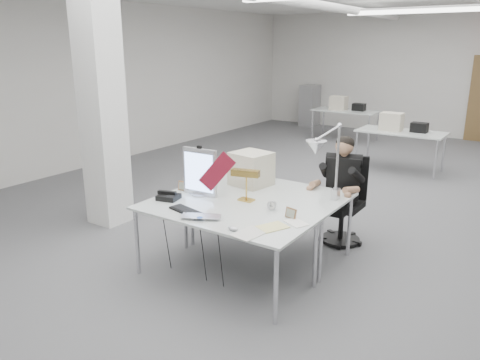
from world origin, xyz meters
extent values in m
cube|color=#535355|center=(0.00, 0.00, -0.01)|extent=(10.00, 14.00, 0.02)
cube|color=silver|center=(0.00, 7.01, 1.60)|extent=(10.00, 0.02, 3.20)
cube|color=silver|center=(-5.01, 0.00, 1.60)|extent=(0.02, 14.00, 3.20)
cube|color=white|center=(-2.30, -2.00, 1.60)|extent=(0.45, 0.45, 3.20)
cube|color=white|center=(0.00, 4.00, 2.98)|extent=(2.80, 0.14, 0.08)
cube|color=silver|center=(0.00, -2.50, 0.74)|extent=(1.80, 0.90, 0.02)
cube|color=silver|center=(0.00, -1.60, 0.74)|extent=(1.80, 0.90, 0.02)
cube|color=silver|center=(0.20, 3.00, 0.74)|extent=(1.60, 0.80, 0.02)
cube|color=silver|center=(-1.80, 5.20, 0.74)|extent=(1.60, 0.80, 0.02)
cube|color=gray|center=(-3.50, 6.65, 0.60)|extent=(0.45, 0.55, 1.20)
cube|color=silver|center=(-0.53, -2.20, 1.02)|extent=(0.43, 0.07, 0.52)
cube|color=maroon|center=(-0.27, -2.23, 1.07)|extent=(0.40, 0.15, 0.45)
cube|color=black|center=(-0.29, -2.71, 0.77)|extent=(0.45, 0.23, 0.02)
imported|color=#B5B4B9|center=(-0.04, -2.82, 0.77)|extent=(0.45, 0.39, 0.03)
ellipsoid|color=#BABBBF|center=(0.36, -2.84, 0.77)|extent=(0.12, 0.10, 0.04)
cube|color=black|center=(-0.71, -2.52, 0.78)|extent=(0.26, 0.24, 0.05)
cube|color=#B6794E|center=(-0.79, -2.18, 0.81)|extent=(0.14, 0.05, 0.11)
cube|color=#92633F|center=(0.64, -2.27, 0.81)|extent=(0.13, 0.06, 0.10)
cylinder|color=silver|center=(0.37, -2.18, 0.81)|extent=(0.10, 0.06, 0.10)
cube|color=silver|center=(0.52, -2.82, 0.76)|extent=(0.26, 0.33, 0.01)
cube|color=#E7DF8A|center=(0.62, -2.58, 0.76)|extent=(0.29, 0.32, 0.01)
cube|color=white|center=(0.75, -2.36, 0.76)|extent=(0.26, 0.23, 0.01)
cube|color=beige|center=(-0.27, -1.56, 0.95)|extent=(0.47, 0.45, 0.39)
camera|label=1|loc=(2.60, -6.03, 2.37)|focal=35.00mm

